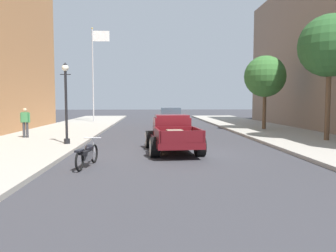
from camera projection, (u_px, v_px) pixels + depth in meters
The scene contains 10 objects.
ground_plane at pixel (180, 153), 14.14m from camera, with size 140.00×140.00×0.00m, color #333338.
sidewalk_left at pixel (5, 152), 13.75m from camera, with size 5.50×64.00×0.15m, color #9E998E.
hotrod_truck_maroon at pixel (172, 134), 14.65m from camera, with size 2.42×5.03×1.58m.
motorcycle_parked at pixel (87, 154), 11.07m from camera, with size 0.62×2.11×0.93m.
car_background_red at pixel (171, 119), 26.97m from camera, with size 1.90×4.32×1.65m.
pedestrian_sidewalk_left at pixel (25, 121), 18.54m from camera, with size 0.53×0.22×1.65m.
street_lamp_near at pixel (66, 97), 15.79m from camera, with size 0.50×0.32×3.85m.
flagpole at pixel (95, 64), 32.70m from camera, with size 1.74×0.16×9.16m.
street_tree_nearest at pixel (330, 46), 17.06m from camera, with size 3.18×3.18×6.45m.
street_tree_second at pixel (265, 77), 24.12m from camera, with size 2.99×2.99×5.30m.
Camera 1 is at (-1.23, -13.97, 2.20)m, focal length 35.68 mm.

